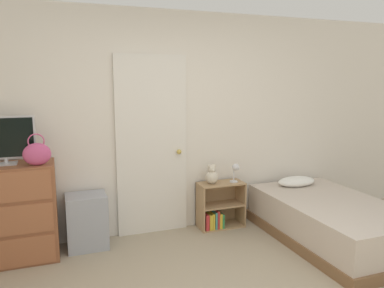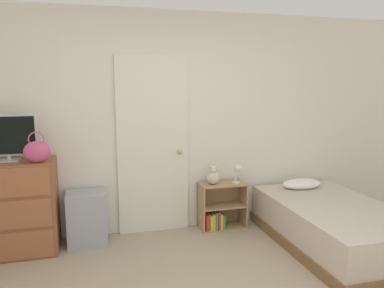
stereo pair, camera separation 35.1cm
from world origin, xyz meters
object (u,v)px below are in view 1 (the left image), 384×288
tv (4,140)px  desk_lamp (235,170)px  bed (331,220)px  storage_bin (87,221)px  dresser (9,214)px  bookshelf (217,209)px  handbag (37,154)px  teddy_bear (212,175)px

tv → desk_lamp: bearing=0.7°
bed → storage_bin: bearing=163.7°
dresser → bookshelf: 2.29m
handbag → desk_lamp: bearing=4.6°
storage_bin → teddy_bear: size_ratio=2.45×
storage_bin → desk_lamp: 1.80m
handbag → teddy_bear: size_ratio=1.29×
handbag → teddy_bear: 1.95m
tv → bookshelf: size_ratio=1.00×
dresser → desk_lamp: bearing=1.2°
tv → teddy_bear: tv is taller
tv → bed: size_ratio=0.29×
teddy_bear → bookshelf: bearing=4.4°
handbag → desk_lamp: handbag is taller
dresser → bed: bearing=-11.9°
bookshelf → teddy_bear: teddy_bear is taller
tv → desk_lamp: (2.47, 0.03, -0.50)m
bed → tv: bearing=167.7°
bookshelf → desk_lamp: (0.21, -0.04, 0.49)m
storage_bin → bed: storage_bin is taller
storage_bin → bed: size_ratio=0.31×
handbag → bookshelf: size_ratio=0.55×
dresser → handbag: bearing=-22.9°
handbag → bed: bearing=-10.8°
tv → bed: (3.29, -0.72, -0.98)m
bookshelf → bed: (1.03, -0.79, 0.01)m
handbag → teddy_bear: (1.89, 0.22, -0.43)m
dresser → tv: size_ratio=1.76×
tv → handbag: bearing=-27.1°
bookshelf → teddy_bear: (-0.08, -0.01, 0.43)m
teddy_bear → desk_lamp: 0.30m
storage_bin → teddy_bear: (1.46, 0.04, 0.37)m
teddy_bear → tv: bearing=-178.2°
handbag → desk_lamp: 2.22m
tv → bookshelf: 2.47m
dresser → handbag: size_ratio=3.17×
tv → storage_bin: 1.17m
desk_lamp → handbag: bearing=-175.4°
dresser → teddy_bear: bearing=2.4°
desk_lamp → teddy_bear: bearing=172.5°
storage_bin → bookshelf: storage_bin is taller
storage_bin → desk_lamp: bearing=-0.1°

